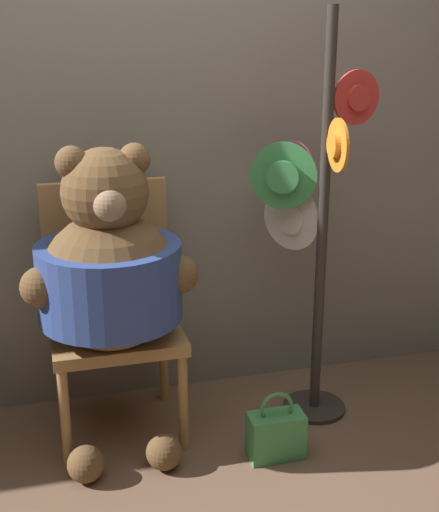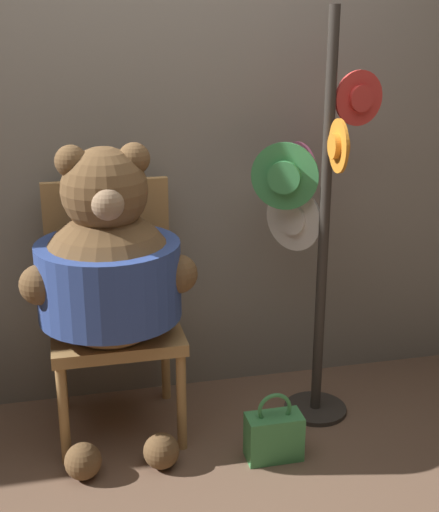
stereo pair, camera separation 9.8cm
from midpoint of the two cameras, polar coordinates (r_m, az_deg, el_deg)
ground_plane at (r=2.90m, az=-2.23°, el=-17.02°), size 14.00×14.00×0.00m
wall_back at (r=3.15m, az=-5.12°, el=8.67°), size 8.00×0.10×2.30m
chair at (r=3.03m, az=-7.61°, el=-3.60°), size 0.53×0.48×1.05m
teddy_bear at (r=2.80m, az=-7.86°, el=-1.24°), size 0.68×0.60×1.25m
hat_display_rack at (r=3.00m, az=8.39°, el=3.13°), size 0.52×0.53×1.74m
handbag_on_ground at (r=2.95m, az=5.35°, el=-14.09°), size 0.22×0.12×0.29m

